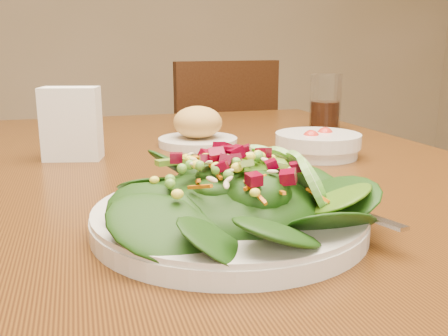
# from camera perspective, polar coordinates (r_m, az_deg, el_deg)

# --- Properties ---
(dining_table) EXTENTS (0.90, 1.40, 0.75)m
(dining_table) POSITION_cam_1_polar(r_m,az_deg,el_deg) (0.87, 0.48, -6.30)
(dining_table) COLOR #522E0D
(dining_table) RESTS_ON ground_plane
(chair_far) EXTENTS (0.48, 0.48, 0.90)m
(chair_far) POSITION_cam_1_polar(r_m,az_deg,el_deg) (1.93, -1.20, -0.39)
(chair_far) COLOR black
(chair_far) RESTS_ON ground_plane
(salad_plate) EXTENTS (0.31, 0.30, 0.09)m
(salad_plate) POSITION_cam_1_polar(r_m,az_deg,el_deg) (0.55, 1.62, -3.67)
(salad_plate) COLOR silver
(salad_plate) RESTS_ON dining_table
(bread_plate) EXTENTS (0.16, 0.16, 0.08)m
(bread_plate) POSITION_cam_1_polar(r_m,az_deg,el_deg) (1.02, -3.02, 4.41)
(bread_plate) COLOR silver
(bread_plate) RESTS_ON dining_table
(tomato_bowl) EXTENTS (0.16, 0.16, 0.05)m
(tomato_bowl) POSITION_cam_1_polar(r_m,az_deg,el_deg) (0.93, 10.66, 2.67)
(tomato_bowl) COLOR silver
(tomato_bowl) RESTS_ON dining_table
(drinking_glass) EXTENTS (0.08, 0.08, 0.13)m
(drinking_glass) POSITION_cam_1_polar(r_m,az_deg,el_deg) (1.26, 11.49, 7.03)
(drinking_glass) COLOR silver
(drinking_glass) RESTS_ON dining_table
(napkin_holder) EXTENTS (0.11, 0.08, 0.13)m
(napkin_holder) POSITION_cam_1_polar(r_m,az_deg,el_deg) (0.93, -17.04, 5.09)
(napkin_holder) COLOR white
(napkin_holder) RESTS_ON dining_table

